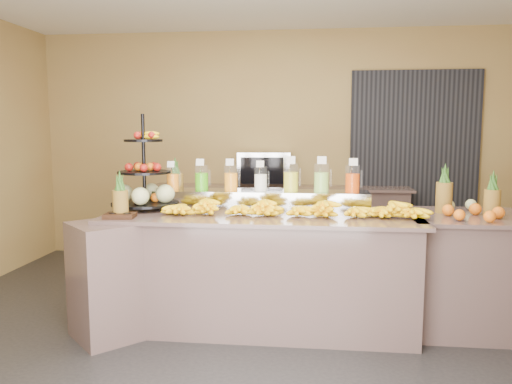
% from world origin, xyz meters
% --- Properties ---
extents(ground, '(6.00, 6.00, 0.00)m').
position_xyz_m(ground, '(0.00, 0.00, 0.00)').
color(ground, black).
rests_on(ground, ground).
extents(room_envelope, '(6.04, 5.02, 2.82)m').
position_xyz_m(room_envelope, '(0.19, 0.79, 1.88)').
color(room_envelope, olive).
rests_on(room_envelope, ground).
extents(buffet_counter, '(2.75, 1.25, 0.93)m').
position_xyz_m(buffet_counter, '(-0.12, 0.26, 0.47)').
color(buffet_counter, '#886762').
rests_on(buffet_counter, ground).
extents(right_counter, '(1.08, 0.88, 0.93)m').
position_xyz_m(right_counter, '(1.70, 0.40, 0.47)').
color(right_counter, '#886762').
rests_on(right_counter, ground).
extents(back_ledge, '(3.10, 0.55, 0.93)m').
position_xyz_m(back_ledge, '(0.00, 2.25, 0.47)').
color(back_ledge, '#886762').
rests_on(back_ledge, ground).
extents(pitcher_tray, '(1.85, 0.30, 0.15)m').
position_xyz_m(pitcher_tray, '(-0.04, 0.58, 1.01)').
color(pitcher_tray, gray).
rests_on(pitcher_tray, buffet_counter).
extents(juice_pitcher_orange_a, '(0.11, 0.11, 0.26)m').
position_xyz_m(juice_pitcher_orange_a, '(-0.82, 0.58, 1.17)').
color(juice_pitcher_orange_a, silver).
rests_on(juice_pitcher_orange_a, pitcher_tray).
extents(juice_pitcher_green, '(0.12, 0.12, 0.29)m').
position_xyz_m(juice_pitcher_green, '(-0.56, 0.58, 1.18)').
color(juice_pitcher_green, silver).
rests_on(juice_pitcher_green, pitcher_tray).
extents(juice_pitcher_orange_b, '(0.12, 0.12, 0.29)m').
position_xyz_m(juice_pitcher_orange_b, '(-0.30, 0.58, 1.18)').
color(juice_pitcher_orange_b, silver).
rests_on(juice_pitcher_orange_b, pitcher_tray).
extents(juice_pitcher_milk, '(0.11, 0.12, 0.27)m').
position_xyz_m(juice_pitcher_milk, '(-0.04, 0.58, 1.17)').
color(juice_pitcher_milk, silver).
rests_on(juice_pitcher_milk, pitcher_tray).
extents(juice_pitcher_lemon, '(0.13, 0.13, 0.31)m').
position_xyz_m(juice_pitcher_lemon, '(0.22, 0.58, 1.19)').
color(juice_pitcher_lemon, silver).
rests_on(juice_pitcher_lemon, pitcher_tray).
extents(juice_pitcher_lime, '(0.13, 0.13, 0.31)m').
position_xyz_m(juice_pitcher_lime, '(0.48, 0.58, 1.19)').
color(juice_pitcher_lime, silver).
rests_on(juice_pitcher_lime, pitcher_tray).
extents(juice_pitcher_orange_c, '(0.12, 0.13, 0.30)m').
position_xyz_m(juice_pitcher_orange_c, '(0.74, 0.58, 1.18)').
color(juice_pitcher_orange_c, silver).
rests_on(juice_pitcher_orange_c, pitcher_tray).
extents(banana_heap, '(2.09, 0.19, 0.17)m').
position_xyz_m(banana_heap, '(0.27, 0.22, 1.00)').
color(banana_heap, yellow).
rests_on(banana_heap, buffet_counter).
extents(fruit_stand, '(0.61, 0.61, 0.81)m').
position_xyz_m(fruit_stand, '(-0.99, 0.42, 1.14)').
color(fruit_stand, black).
rests_on(fruit_stand, buffet_counter).
extents(condiment_caddy, '(0.25, 0.20, 0.03)m').
position_xyz_m(condiment_caddy, '(-1.07, -0.04, 0.95)').
color(condiment_caddy, black).
rests_on(condiment_caddy, buffet_counter).
extents(pineapple_left_a, '(0.12, 0.12, 0.37)m').
position_xyz_m(pineapple_left_a, '(-1.08, 0.02, 1.06)').
color(pineapple_left_a, brown).
rests_on(pineapple_left_a, buffet_counter).
extents(pineapple_left_b, '(0.15, 0.15, 0.43)m').
position_xyz_m(pineapple_left_b, '(-0.85, 0.78, 1.09)').
color(pineapple_left_b, brown).
rests_on(pineapple_left_b, buffet_counter).
extents(right_fruit_pile, '(0.47, 0.45, 0.25)m').
position_xyz_m(right_fruit_pile, '(1.62, 0.34, 1.01)').
color(right_fruit_pile, brown).
rests_on(right_fruit_pile, right_counter).
extents(oven_warmer, '(0.65, 0.48, 0.41)m').
position_xyz_m(oven_warmer, '(-0.18, 2.25, 1.14)').
color(oven_warmer, gray).
rests_on(oven_warmer, back_ledge).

